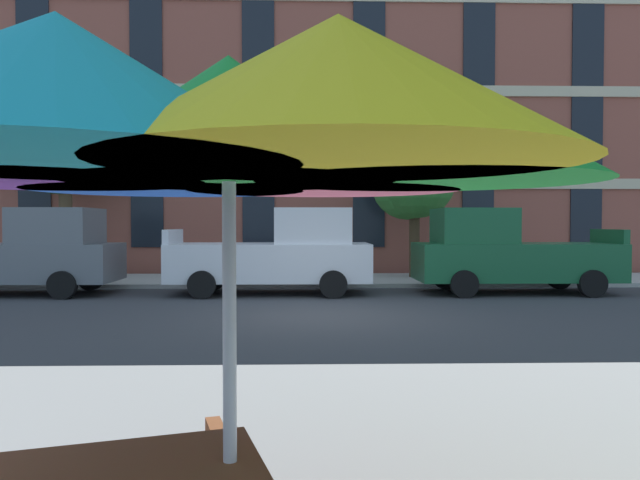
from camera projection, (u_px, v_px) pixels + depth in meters
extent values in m
plane|color=#38383A|center=(321.00, 316.00, 11.61)|extent=(120.00, 120.00, 0.00)
cube|color=#B2ADA3|center=(315.00, 280.00, 18.41)|extent=(56.00, 3.60, 0.12)
cube|color=#934C3D|center=(312.00, 84.00, 26.39)|extent=(38.07, 12.00, 16.00)
cube|color=beige|center=(314.00, 183.00, 20.48)|extent=(37.31, 0.08, 0.36)
cube|color=beige|center=(314.00, 90.00, 20.39)|extent=(37.31, 0.08, 0.36)
cube|color=black|center=(32.00, 29.00, 20.10)|extent=(1.10, 0.06, 14.80)
cube|color=black|center=(146.00, 30.00, 20.20)|extent=(1.10, 0.06, 14.80)
cube|color=black|center=(258.00, 31.00, 20.30)|extent=(1.10, 0.06, 14.80)
cube|color=black|center=(369.00, 32.00, 20.40)|extent=(1.10, 0.06, 14.80)
cube|color=black|center=(479.00, 33.00, 20.50)|extent=(1.10, 0.06, 14.80)
cube|color=black|center=(588.00, 34.00, 20.60)|extent=(1.10, 0.06, 14.80)
cube|color=slate|center=(14.00, 263.00, 15.08)|extent=(5.10, 1.90, 0.96)
cube|color=slate|center=(58.00, 226.00, 15.09)|extent=(1.90, 1.75, 0.90)
cylinder|color=black|center=(62.00, 285.00, 14.19)|extent=(0.68, 0.22, 0.68)
cylinder|color=black|center=(91.00, 278.00, 16.09)|extent=(0.68, 0.22, 0.68)
cube|color=silver|center=(270.00, 262.00, 15.26)|extent=(5.10, 1.90, 0.96)
cube|color=silver|center=(313.00, 226.00, 15.26)|extent=(1.90, 1.75, 0.90)
cube|color=silver|center=(173.00, 236.00, 15.17)|extent=(0.16, 1.75, 0.36)
cylinder|color=black|center=(202.00, 285.00, 14.28)|extent=(0.68, 0.22, 0.68)
cylinder|color=black|center=(214.00, 278.00, 16.18)|extent=(0.68, 0.22, 0.68)
cylinder|color=black|center=(333.00, 284.00, 14.36)|extent=(0.68, 0.22, 0.68)
cylinder|color=black|center=(330.00, 277.00, 16.26)|extent=(0.68, 0.22, 0.68)
cube|color=#195933|center=(515.00, 262.00, 15.43)|extent=(5.10, 1.90, 0.96)
cube|color=#195933|center=(473.00, 226.00, 15.37)|extent=(1.90, 1.75, 0.90)
cube|color=#195933|center=(609.00, 236.00, 15.47)|extent=(0.16, 1.75, 0.36)
cylinder|color=black|center=(559.00, 277.00, 16.43)|extent=(0.68, 0.22, 0.68)
cylinder|color=black|center=(593.00, 284.00, 14.53)|extent=(0.68, 0.22, 0.68)
cylinder|color=black|center=(446.00, 277.00, 16.35)|extent=(0.68, 0.22, 0.68)
cylinder|color=black|center=(464.00, 284.00, 14.45)|extent=(0.68, 0.22, 0.68)
cylinder|color=brown|center=(66.00, 235.00, 18.72)|extent=(0.40, 0.40, 2.91)
sphere|color=#2D702D|center=(62.00, 138.00, 18.86)|extent=(2.21, 2.21, 2.21)
sphere|color=#2D702D|center=(64.00, 144.00, 18.64)|extent=(2.33, 2.33, 2.33)
sphere|color=#2D702D|center=(60.00, 143.00, 18.61)|extent=(3.26, 3.26, 3.26)
sphere|color=#2D702D|center=(55.00, 137.00, 18.84)|extent=(3.14, 3.14, 3.14)
cylinder|color=#4C3823|center=(414.00, 246.00, 18.85)|extent=(0.33, 0.33, 2.18)
sphere|color=#387F33|center=(417.00, 179.00, 18.60)|extent=(2.43, 2.43, 2.43)
sphere|color=#387F33|center=(408.00, 183.00, 18.90)|extent=(2.32, 2.32, 2.32)
cylinder|color=silver|center=(230.00, 358.00, 2.57)|extent=(0.06, 0.06, 2.44)
cone|color=green|center=(427.00, 129.00, 2.57)|extent=(1.50, 1.50, 0.46)
cone|color=#E5668C|center=(323.00, 150.00, 3.29)|extent=(1.50, 1.50, 0.46)
cone|color=blue|center=(168.00, 149.00, 3.27)|extent=(1.50, 1.50, 0.46)
cone|color=#662D9E|center=(27.00, 127.00, 2.52)|extent=(1.50, 1.50, 0.46)
cone|color=#199EB2|center=(56.00, 88.00, 1.79)|extent=(1.50, 1.50, 0.46)
cone|color=yellow|center=(338.00, 89.00, 1.82)|extent=(1.50, 1.50, 0.46)
cone|color=green|center=(229.00, 118.00, 2.54)|extent=(1.43, 1.43, 0.54)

